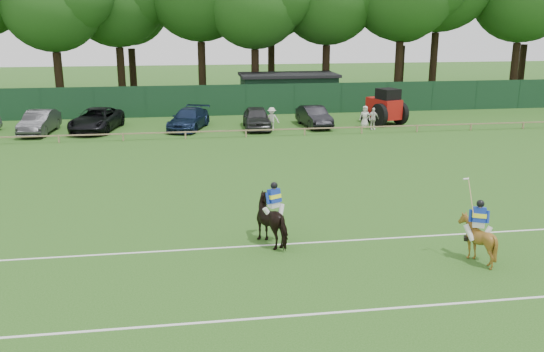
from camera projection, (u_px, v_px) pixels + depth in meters
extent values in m
plane|color=#1E4C14|center=(271.00, 235.00, 21.12)|extent=(160.00, 160.00, 0.00)
imported|color=black|center=(274.00, 220.00, 20.12)|extent=(1.75, 2.20, 1.69)
imported|color=brown|center=(477.00, 239.00, 18.67)|extent=(1.66, 1.73, 1.49)
imported|color=#313134|center=(39.00, 122.00, 39.41)|extent=(2.05, 4.90, 1.58)
imported|color=black|center=(96.00, 120.00, 40.35)|extent=(3.63, 6.06, 1.58)
imported|color=#13203D|center=(189.00, 119.00, 40.98)|extent=(3.53, 5.43, 1.46)
imported|color=#2E2E30|center=(257.00, 118.00, 41.11)|extent=(2.03, 4.65, 1.56)
imported|color=black|center=(314.00, 117.00, 41.95)|extent=(2.02, 4.62, 1.48)
imported|color=beige|center=(272.00, 119.00, 40.41)|extent=(1.17, 0.82, 1.64)
imported|color=silver|center=(373.00, 119.00, 40.80)|extent=(0.96, 0.50, 1.57)
imported|color=silver|center=(365.00, 117.00, 41.72)|extent=(0.89, 0.75, 1.55)
cube|color=silver|center=(274.00, 205.00, 19.96)|extent=(0.44, 0.40, 0.18)
cube|color=#1733A5|center=(274.00, 196.00, 19.87)|extent=(0.50, 0.46, 0.51)
cube|color=#FBFF28|center=(274.00, 196.00, 19.88)|extent=(0.51, 0.45, 0.18)
sphere|color=black|center=(274.00, 185.00, 19.78)|extent=(0.25, 0.25, 0.25)
cylinder|color=silver|center=(281.00, 212.00, 20.15)|extent=(0.37, 0.47, 0.59)
cylinder|color=silver|center=(269.00, 215.00, 19.85)|extent=(0.48, 0.26, 0.59)
cube|color=silver|center=(478.00, 224.00, 18.53)|extent=(0.44, 0.39, 0.18)
cube|color=#1733A5|center=(479.00, 215.00, 18.45)|extent=(0.49, 0.44, 0.51)
cube|color=#FBFF28|center=(479.00, 215.00, 18.45)|extent=(0.51, 0.44, 0.18)
sphere|color=black|center=(480.00, 204.00, 18.35)|extent=(0.25, 0.25, 0.25)
cylinder|color=silver|center=(486.00, 234.00, 18.50)|extent=(0.48, 0.27, 0.59)
cylinder|color=silver|center=(469.00, 232.00, 18.64)|extent=(0.38, 0.46, 0.59)
cylinder|color=tan|center=(471.00, 197.00, 18.43)|extent=(0.05, 0.64, 1.17)
cube|color=silver|center=(304.00, 315.00, 15.40)|extent=(60.00, 0.10, 0.01)
cube|color=silver|center=(275.00, 245.00, 20.17)|extent=(60.00, 0.10, 0.01)
cube|color=#997F5B|center=(231.00, 131.00, 38.16)|extent=(62.00, 0.08, 0.08)
cube|color=#14351E|center=(222.00, 100.00, 46.53)|extent=(92.00, 0.04, 2.50)
cube|color=#14331E|center=(288.00, 92.00, 50.21)|extent=(8.00, 4.00, 2.80)
cube|color=black|center=(288.00, 75.00, 49.81)|extent=(8.40, 4.40, 0.24)
cube|color=#AA140F|center=(384.00, 108.00, 43.00)|extent=(2.18, 2.98, 1.44)
cube|color=black|center=(388.00, 95.00, 42.35)|extent=(1.71, 1.78, 1.00)
cylinder|color=black|center=(379.00, 115.00, 42.01)|extent=(0.82, 1.69, 1.67)
cylinder|color=black|center=(400.00, 113.00, 42.81)|extent=(0.82, 1.69, 1.67)
cylinder|color=black|center=(365.00, 116.00, 43.80)|extent=(0.59, 0.95, 0.89)
cylinder|color=black|center=(383.00, 115.00, 44.50)|extent=(0.59, 0.95, 0.89)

